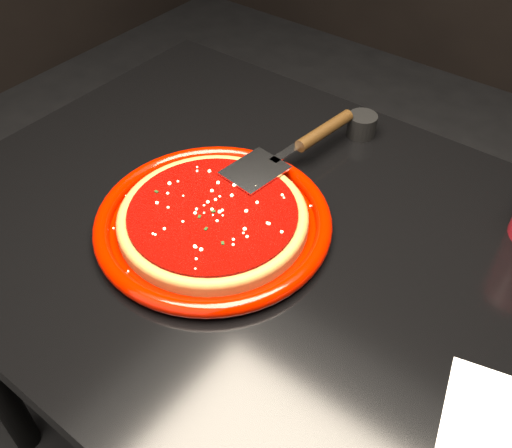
# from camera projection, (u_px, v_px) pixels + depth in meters

# --- Properties ---
(table) EXTENTS (1.20, 0.80, 0.75)m
(table) POSITION_uv_depth(u_px,v_px,m) (292.00, 381.00, 1.12)
(table) COLOR black
(table) RESTS_ON floor
(plate) EXTENTS (0.42, 0.42, 0.03)m
(plate) POSITION_uv_depth(u_px,v_px,m) (213.00, 221.00, 0.88)
(plate) COLOR #760700
(plate) RESTS_ON table
(pizza_crust) EXTENTS (0.33, 0.33, 0.01)m
(pizza_crust) POSITION_uv_depth(u_px,v_px,m) (213.00, 219.00, 0.88)
(pizza_crust) COLOR brown
(pizza_crust) RESTS_ON plate
(pizza_crust_rim) EXTENTS (0.33, 0.33, 0.02)m
(pizza_crust_rim) POSITION_uv_depth(u_px,v_px,m) (213.00, 216.00, 0.87)
(pizza_crust_rim) COLOR brown
(pizza_crust_rim) RESTS_ON plate
(pizza_sauce) EXTENTS (0.30, 0.30, 0.01)m
(pizza_sauce) POSITION_uv_depth(u_px,v_px,m) (213.00, 213.00, 0.87)
(pizza_sauce) COLOR #740300
(pizza_sauce) RESTS_ON plate
(parmesan_dusting) EXTENTS (0.25, 0.25, 0.01)m
(parmesan_dusting) POSITION_uv_depth(u_px,v_px,m) (213.00, 210.00, 0.86)
(parmesan_dusting) COLOR #FFF6C5
(parmesan_dusting) RESTS_ON plate
(basil_flecks) EXTENTS (0.23, 0.23, 0.00)m
(basil_flecks) POSITION_uv_depth(u_px,v_px,m) (213.00, 210.00, 0.86)
(basil_flecks) COLOR black
(basil_flecks) RESTS_ON plate
(pizza_server) EXTENTS (0.13, 0.34, 0.02)m
(pizza_server) POSITION_uv_depth(u_px,v_px,m) (293.00, 148.00, 0.96)
(pizza_server) COLOR silver
(pizza_server) RESTS_ON plate
(ramekin) EXTENTS (0.07, 0.07, 0.04)m
(ramekin) POSITION_uv_depth(u_px,v_px,m) (362.00, 125.00, 1.05)
(ramekin) COLOR black
(ramekin) RESTS_ON table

